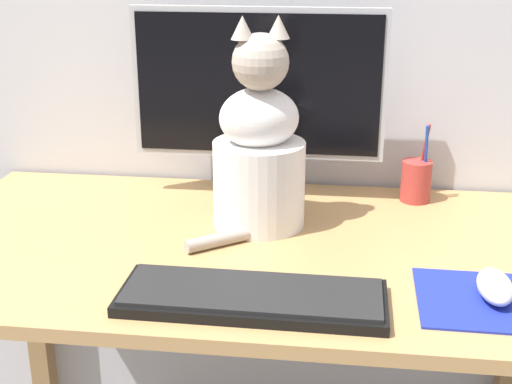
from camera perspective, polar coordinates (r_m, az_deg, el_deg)
The scene contains 7 objects.
desk at distance 1.42m, azimuth -0.67°, elevation -7.82°, with size 1.28×0.70×0.74m.
monitor at distance 1.54m, azimuth 0.16°, elevation 7.81°, with size 0.54×0.17×0.42m.
keyboard at distance 1.16m, azimuth -0.30°, elevation -8.39°, with size 0.43×0.16×0.02m.
mousepad_right at distance 1.22m, azimuth 18.13°, elevation -8.27°, with size 0.23×0.20×0.00m.
computer_mouse_right at distance 1.22m, azimuth 18.57°, elevation -7.17°, with size 0.06×0.11×0.04m.
cat at distance 1.40m, azimuth 0.24°, elevation 3.28°, with size 0.24×0.29×0.42m.
pen_cup at distance 1.61m, azimuth 12.69°, elevation 0.93°, with size 0.07×0.07×0.18m.
Camera 1 is at (0.18, -1.24, 1.31)m, focal length 50.00 mm.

